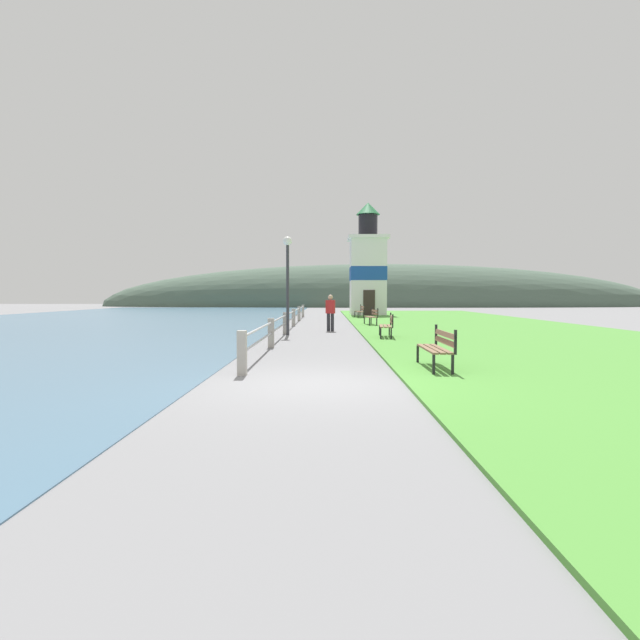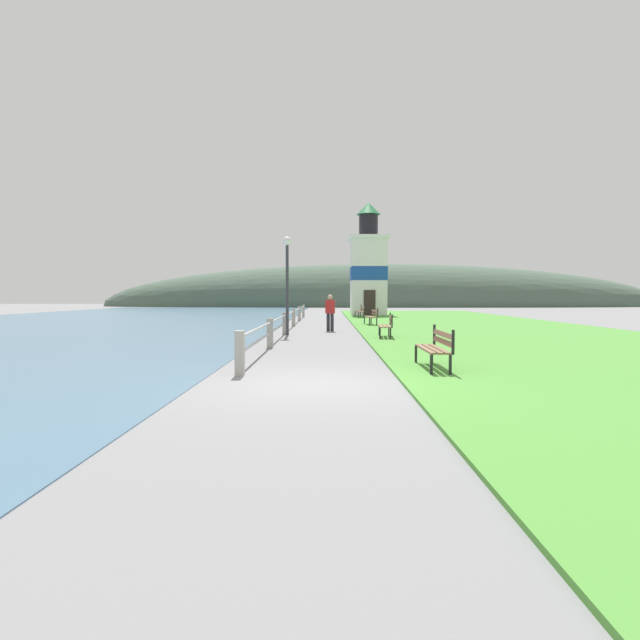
{
  "view_description": "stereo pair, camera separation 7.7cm",
  "coord_description": "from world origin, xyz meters",
  "views": [
    {
      "loc": [
        0.18,
        -8.97,
        1.62
      ],
      "look_at": [
        -0.13,
        17.25,
        0.3
      ],
      "focal_mm": 28.0,
      "sensor_mm": 36.0,
      "label": 1
    },
    {
      "loc": [
        0.26,
        -8.97,
        1.62
      ],
      "look_at": [
        -0.13,
        17.25,
        0.3
      ],
      "focal_mm": 28.0,
      "sensor_mm": 36.0,
      "label": 2
    }
  ],
  "objects": [
    {
      "name": "person_strolling",
      "position": [
        0.38,
        13.28,
        0.88
      ],
      "size": [
        0.44,
        0.3,
        1.63
      ],
      "rotation": [
        0.0,
        0.0,
        1.35
      ],
      "color": "#28282D",
      "rests_on": "ground_plane"
    },
    {
      "name": "water_strip",
      "position": [
        -14.11,
        16.18,
        0.01
      ],
      "size": [
        24.0,
        77.68,
        0.01
      ],
      "color": "#476B84",
      "rests_on": "ground_plane"
    },
    {
      "name": "park_bench_by_lighthouse",
      "position": [
        2.56,
        25.55,
        0.54
      ],
      "size": [
        0.59,
        1.95,
        0.94
      ],
      "rotation": [
        0.0,
        0.0,
        3.2
      ],
      "color": "brown",
      "rests_on": "ground_plane"
    },
    {
      "name": "distant_hillside",
      "position": [
        8.0,
        62.37,
        0.0
      ],
      "size": [
        80.0,
        16.0,
        12.0
      ],
      "color": "#475B4C",
      "rests_on": "ground_plane"
    },
    {
      "name": "park_bench_near",
      "position": [
        2.58,
        1.67,
        0.54
      ],
      "size": [
        0.48,
        1.82,
        0.94
      ],
      "rotation": [
        0.0,
        0.0,
        3.14
      ],
      "color": "brown",
      "rests_on": "ground_plane"
    },
    {
      "name": "park_bench_far",
      "position": [
        2.6,
        17.21,
        0.54
      ],
      "size": [
        0.62,
        1.67,
        0.94
      ],
      "rotation": [
        0.0,
        0.0,
        3.23
      ],
      "color": "brown",
      "rests_on": "ground_plane"
    },
    {
      "name": "grass_verge",
      "position": [
        7.61,
        16.18,
        0.03
      ],
      "size": [
        12.0,
        48.55,
        0.06
      ],
      "color": "#4C8E38",
      "rests_on": "ground_plane"
    },
    {
      "name": "lamp_post",
      "position": [
        -1.36,
        11.09,
        2.74
      ],
      "size": [
        0.36,
        0.36,
        3.96
      ],
      "color": "#333338",
      "rests_on": "ground_plane"
    },
    {
      "name": "lighthouse",
      "position": [
        3.49,
        30.73,
        3.69
      ],
      "size": [
        3.15,
        3.15,
        8.89
      ],
      "color": "white",
      "rests_on": "ground_plane"
    },
    {
      "name": "seawall_railing",
      "position": [
        -1.51,
        14.26,
        0.54
      ],
      "size": [
        0.18,
        26.69,
        0.91
      ],
      "color": "#A8A399",
      "rests_on": "ground_plane"
    },
    {
      "name": "park_bench_midway",
      "position": [
        2.47,
        9.47,
        0.54
      ],
      "size": [
        0.61,
        1.7,
        0.94
      ],
      "rotation": [
        0.0,
        0.0,
        3.06
      ],
      "color": "brown",
      "rests_on": "ground_plane"
    },
    {
      "name": "ground_plane",
      "position": [
        0.0,
        0.0,
        0.0
      ],
      "size": [
        160.0,
        160.0,
        0.0
      ],
      "primitive_type": "plane",
      "color": "slate"
    }
  ]
}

